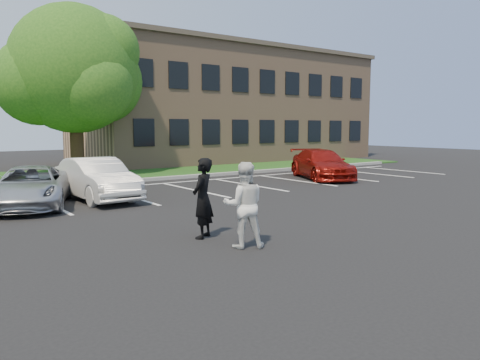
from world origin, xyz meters
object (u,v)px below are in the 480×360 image
object	(u,v)px
man_black_suit	(203,198)
car_silver_minivan	(31,187)
office_building	(226,106)
man_white_shirt	(244,205)
tree	(75,73)
car_white_sedan	(97,179)
car_red_compact	(322,164)

from	to	relation	value
man_black_suit	car_silver_minivan	xyz separation A→B (m)	(-2.24, 6.77, -0.28)
office_building	man_white_shirt	size ratio (longest dim) A/B	12.29
man_white_shirt	tree	bearing A→B (deg)	-67.09
tree	man_white_shirt	bearing A→B (deg)	-96.28
car_white_sedan	car_red_compact	bearing A→B (deg)	-1.77
office_building	car_silver_minivan	xyz separation A→B (m)	(-17.42, -14.39, -3.51)
office_building	car_red_compact	distance (m)	15.10
man_black_suit	office_building	bearing A→B (deg)	-161.93
car_silver_minivan	tree	bearing A→B (deg)	85.50
man_white_shirt	car_silver_minivan	world-z (taller)	man_white_shirt
tree	car_red_compact	xyz separation A→B (m)	(8.99, -9.05, -4.64)
man_black_suit	car_silver_minivan	size ratio (longest dim) A/B	0.40
car_silver_minivan	car_red_compact	xyz separation A→B (m)	(13.39, 0.26, 0.06)
tree	car_silver_minivan	world-z (taller)	tree
tree	man_white_shirt	size ratio (longest dim) A/B	4.83
man_black_suit	man_white_shirt	bearing A→B (deg)	65.39
car_red_compact	man_white_shirt	bearing A→B (deg)	-118.15
office_building	man_black_suit	size ratio (longest dim) A/B	12.11
man_black_suit	car_red_compact	distance (m)	13.18
man_white_shirt	car_silver_minivan	size ratio (longest dim) A/B	0.39
car_white_sedan	office_building	bearing A→B (deg)	40.88
tree	office_building	bearing A→B (deg)	21.33
tree	man_black_suit	bearing A→B (deg)	-97.65
car_white_sedan	tree	bearing A→B (deg)	74.29
tree	man_black_suit	distance (m)	16.82
office_building	tree	xyz separation A→B (m)	(-13.02, -5.08, 1.19)
office_building	man_white_shirt	distance (m)	27.11
office_building	car_white_sedan	distance (m)	21.10
man_white_shirt	office_building	bearing A→B (deg)	-94.49
office_building	tree	size ratio (longest dim) A/B	2.55
tree	car_white_sedan	size ratio (longest dim) A/B	1.97
tree	car_silver_minivan	distance (m)	11.32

